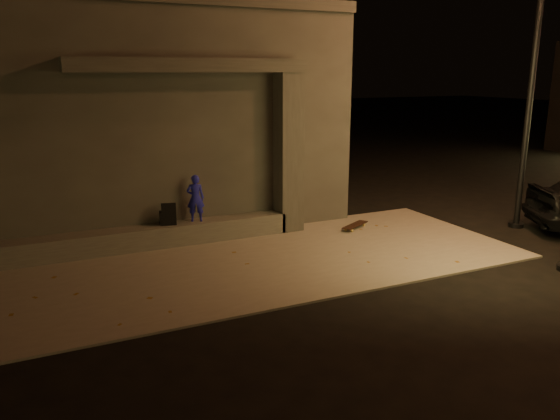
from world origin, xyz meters
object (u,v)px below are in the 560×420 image
skateboarder (196,198)px  backpack (168,217)px  column (288,153)px  skateboard (355,225)px

skateboarder → backpack: 0.71m
skateboarder → column: bearing=-162.2°
backpack → skateboard: (4.30, -0.65, -0.54)m
backpack → skateboard: size_ratio=0.55×
backpack → skateboard: bearing=2.3°
skateboarder → skateboard: 3.84m
skateboarder → skateboard: (3.68, -0.65, -0.88)m
column → skateboarder: column is taller
column → skateboard: column is taller
backpack → skateboarder: bearing=10.9°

